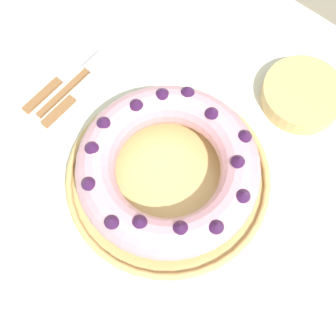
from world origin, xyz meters
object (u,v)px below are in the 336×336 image
at_px(serving_dish, 168,178).
at_px(serving_knife, 58,81).
at_px(side_bowl, 302,95).
at_px(fork, 78,79).
at_px(cake_knife, 72,99).
at_px(bundt_cake, 168,168).

height_order(serving_dish, serving_knife, serving_dish).
relative_size(serving_knife, side_bowl, 1.33).
distance_m(fork, cake_knife, 0.05).
bearing_deg(cake_knife, bundt_cake, -5.04).
height_order(bundt_cake, serving_knife, bundt_cake).
distance_m(serving_knife, side_bowl, 0.46).
bearing_deg(cake_knife, serving_knife, 163.74).
xyz_separation_m(fork, cake_knife, (0.02, -0.04, 0.00)).
distance_m(fork, side_bowl, 0.43).
relative_size(cake_knife, side_bowl, 1.13).
distance_m(fork, serving_knife, 0.04).
distance_m(serving_dish, serving_knife, 0.29).
xyz_separation_m(serving_dish, fork, (-0.27, 0.05, -0.01)).
distance_m(bundt_cake, serving_knife, 0.30).
bearing_deg(serving_knife, side_bowl, 36.22).
height_order(cake_knife, side_bowl, side_bowl).
height_order(serving_dish, cake_knife, serving_dish).
relative_size(bundt_cake, serving_knife, 1.53).
bearing_deg(bundt_cake, serving_knife, 176.54).
bearing_deg(side_bowl, bundt_cake, -106.70).
bearing_deg(serving_knife, serving_dish, -2.64).
height_order(bundt_cake, fork, bundt_cake).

